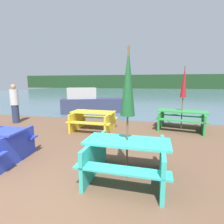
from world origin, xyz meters
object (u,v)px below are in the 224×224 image
(picnic_table_teal, at_px, (127,156))
(boat, at_px, (91,103))
(umbrella_darkgreen, at_px, (128,83))
(picnic_table_yellow, at_px, (93,119))
(picnic_table_green, at_px, (182,118))
(umbrella_crimson, at_px, (184,83))
(person, at_px, (15,104))

(picnic_table_teal, height_order, boat, boat)
(picnic_table_teal, bearing_deg, umbrella_darkgreen, 0.00)
(picnic_table_yellow, xyz_separation_m, picnic_table_green, (3.35, 0.92, 0.02))
(picnic_table_teal, height_order, picnic_table_green, picnic_table_teal)
(picnic_table_yellow, bearing_deg, boat, 110.69)
(picnic_table_teal, distance_m, picnic_table_green, 4.35)
(picnic_table_yellow, xyz_separation_m, umbrella_crimson, (3.35, 0.92, 1.39))
(umbrella_darkgreen, xyz_separation_m, boat, (-3.22, 7.02, -1.26))
(picnic_table_yellow, relative_size, person, 0.96)
(picnic_table_teal, relative_size, boat, 0.41)
(picnic_table_teal, height_order, picnic_table_yellow, picnic_table_teal)
(umbrella_crimson, distance_m, person, 7.33)
(picnic_table_teal, relative_size, umbrella_crimson, 0.67)
(umbrella_crimson, xyz_separation_m, boat, (-4.82, 2.97, -1.26))
(picnic_table_green, bearing_deg, boat, 148.36)
(picnic_table_teal, relative_size, umbrella_darkgreen, 0.66)
(umbrella_darkgreen, height_order, umbrella_crimson, umbrella_darkgreen)
(picnic_table_yellow, distance_m, picnic_table_green, 3.48)
(picnic_table_teal, xyz_separation_m, umbrella_darkgreen, (0.00, 0.00, 1.38))
(picnic_table_green, bearing_deg, picnic_table_yellow, -164.57)
(picnic_table_yellow, xyz_separation_m, umbrella_darkgreen, (1.75, -3.12, 1.39))
(umbrella_crimson, bearing_deg, person, -175.96)
(picnic_table_green, height_order, person, person)
(boat, bearing_deg, person, -147.39)
(boat, distance_m, person, 4.26)
(picnic_table_green, distance_m, person, 7.28)
(umbrella_crimson, distance_m, boat, 5.80)
(picnic_table_green, bearing_deg, picnic_table_teal, -111.55)
(picnic_table_green, height_order, umbrella_darkgreen, umbrella_darkgreen)
(picnic_table_teal, bearing_deg, umbrella_crimson, 68.45)
(umbrella_darkgreen, bearing_deg, picnic_table_teal, 0.00)
(picnic_table_teal, height_order, person, person)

